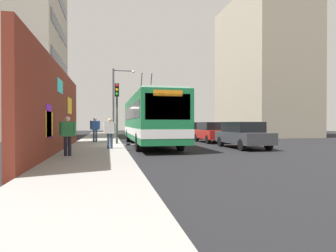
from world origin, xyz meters
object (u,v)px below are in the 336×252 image
(city_bus, at_px, (149,118))
(street_lamp, at_px, (116,98))
(parked_car_black, at_px, (190,130))
(pedestrian_midblock, at_px, (95,128))
(pedestrian_near_wall, at_px, (68,133))
(parked_car_dark_gray, at_px, (243,134))
(parked_car_red, at_px, (212,132))
(parked_car_champagne, at_px, (177,129))
(traffic_light, at_px, (117,103))
(pedestrian_at_curb, at_px, (110,131))

(city_bus, height_order, street_lamp, street_lamp)
(parked_car_black, relative_size, pedestrian_midblock, 2.38)
(pedestrian_near_wall, distance_m, pedestrian_midblock, 8.71)
(parked_car_black, bearing_deg, street_lamp, 101.84)
(parked_car_black, bearing_deg, parked_car_dark_gray, -180.00)
(parked_car_red, relative_size, pedestrian_near_wall, 2.51)
(parked_car_champagne, xyz_separation_m, traffic_light, (-13.29, 7.35, 2.00))
(parked_car_champagne, bearing_deg, parked_car_red, 180.00)
(parked_car_red, xyz_separation_m, pedestrian_at_curb, (-5.53, 7.83, 0.27))
(parked_car_red, height_order, pedestrian_midblock, pedestrian_midblock)
(city_bus, relative_size, parked_car_dark_gray, 2.70)
(parked_car_red, relative_size, pedestrian_midblock, 2.35)
(city_bus, bearing_deg, parked_car_red, -68.65)
(parked_car_dark_gray, relative_size, pedestrian_near_wall, 2.77)
(pedestrian_midblock, relative_size, pedestrian_at_curb, 1.08)
(parked_car_champagne, xyz_separation_m, pedestrian_midblock, (-11.25, 8.83, 0.35))
(pedestrian_near_wall, bearing_deg, parked_car_red, -47.99)
(pedestrian_at_curb, bearing_deg, pedestrian_near_wall, 150.53)
(city_bus, relative_size, parked_car_red, 2.99)
(parked_car_red, height_order, pedestrian_at_curb, pedestrian_at_curb)
(parked_car_red, bearing_deg, pedestrian_near_wall, 132.01)
(pedestrian_near_wall, height_order, pedestrian_at_curb, pedestrian_near_wall)
(parked_car_dark_gray, distance_m, street_lamp, 12.38)
(city_bus, distance_m, parked_car_dark_gray, 6.17)
(parked_car_black, distance_m, parked_car_champagne, 5.34)
(city_bus, height_order, parked_car_red, city_bus)
(pedestrian_near_wall, bearing_deg, parked_car_champagne, -25.68)
(pedestrian_near_wall, distance_m, pedestrian_at_curb, 3.56)
(parked_car_dark_gray, distance_m, pedestrian_near_wall, 10.18)
(pedestrian_near_wall, relative_size, pedestrian_at_curb, 1.01)
(parked_car_red, bearing_deg, city_bus, 111.35)
(city_bus, height_order, pedestrian_midblock, city_bus)
(parked_car_dark_gray, height_order, pedestrian_at_curb, pedestrian_at_curb)
(city_bus, xyz_separation_m, parked_car_black, (7.99, -5.20, -0.99))
(parked_car_champagne, relative_size, pedestrian_midblock, 2.50)
(parked_car_red, height_order, parked_car_champagne, same)
(pedestrian_near_wall, bearing_deg, parked_car_black, -33.29)
(parked_car_champagne, distance_m, traffic_light, 15.32)
(city_bus, height_order, pedestrian_at_curb, city_bus)
(street_lamp, bearing_deg, parked_car_dark_gray, -143.24)
(pedestrian_near_wall, bearing_deg, traffic_light, -18.56)
(parked_car_black, bearing_deg, pedestrian_near_wall, 146.71)
(parked_car_champagne, height_order, pedestrian_near_wall, pedestrian_near_wall)
(parked_car_black, height_order, traffic_light, traffic_light)
(city_bus, distance_m, parked_car_red, 5.67)
(parked_car_black, distance_m, pedestrian_at_curb, 13.91)
(parked_car_red, distance_m, parked_car_black, 5.96)
(city_bus, height_order, parked_car_champagne, city_bus)
(traffic_light, bearing_deg, parked_car_black, -42.76)
(parked_car_red, distance_m, street_lamp, 8.95)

